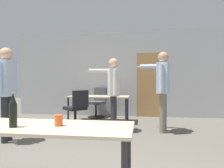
# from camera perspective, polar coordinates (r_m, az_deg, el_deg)

# --- Properties ---
(back_wall) EXTENTS (6.73, 0.12, 2.77)m
(back_wall) POSITION_cam_1_polar(r_m,az_deg,el_deg) (7.16, 1.47, 2.63)
(back_wall) COLOR #B2B5B7
(back_wall) RESTS_ON ground_plane
(conference_table_near) EXTENTS (2.08, 0.68, 0.73)m
(conference_table_near) POSITION_cam_1_polar(r_m,az_deg,el_deg) (2.36, -21.11, -11.52)
(conference_table_near) COLOR #C6B793
(conference_table_near) RESTS_ON ground_plane
(conference_table_far) EXTENTS (1.70, 0.80, 0.73)m
(conference_table_far) POSITION_cam_1_polar(r_m,az_deg,el_deg) (6.18, -3.43, -3.76)
(conference_table_far) COLOR #C6B793
(conference_table_far) RESTS_ON ground_plane
(person_center_tall) EXTENTS (0.78, 0.76, 1.81)m
(person_center_tall) POSITION_cam_1_polar(r_m,az_deg,el_deg) (5.05, 13.07, 0.19)
(person_center_tall) COLOR slate
(person_center_tall) RESTS_ON ground_plane
(person_far_watching) EXTENTS (0.85, 0.55, 1.67)m
(person_far_watching) POSITION_cam_1_polar(r_m,az_deg,el_deg) (5.02, 0.23, -0.71)
(person_far_watching) COLOR #28282D
(person_far_watching) RESTS_ON ground_plane
(person_left_plaid) EXTENTS (0.82, 0.57, 1.79)m
(person_left_plaid) POSITION_cam_1_polar(r_m,az_deg,el_deg) (4.61, -26.02, 0.04)
(person_left_plaid) COLOR #28282D
(person_left_plaid) RESTS_ON ground_plane
(office_chair_far_right) EXTENTS (0.60, 0.65, 0.92)m
(office_chair_far_right) POSITION_cam_1_polar(r_m,az_deg,el_deg) (6.96, -3.87, -5.10)
(office_chair_far_right) COLOR black
(office_chair_far_right) RESTS_ON ground_plane
(office_chair_side_rolled) EXTENTS (0.69, 0.68, 0.92)m
(office_chair_side_rolled) POSITION_cam_1_polar(r_m,az_deg,el_deg) (5.60, -9.23, -6.63)
(office_chair_side_rolled) COLOR black
(office_chair_side_rolled) RESTS_ON ground_plane
(beer_bottle) EXTENTS (0.07, 0.07, 0.33)m
(beer_bottle) POSITION_cam_1_polar(r_m,az_deg,el_deg) (2.27, -24.43, -6.38)
(beer_bottle) COLOR black
(beer_bottle) RESTS_ON conference_table_near
(drink_cup) EXTENTS (0.08, 0.08, 0.11)m
(drink_cup) POSITION_cam_1_polar(r_m,az_deg,el_deg) (2.21, -13.75, -9.21)
(drink_cup) COLOR #E05123
(drink_cup) RESTS_ON conference_table_near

